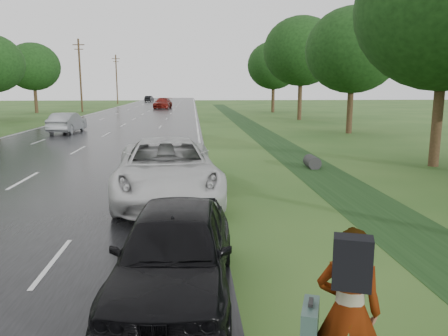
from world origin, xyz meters
TOP-DOWN VIEW (x-y plane):
  - road at (0.00, 45.00)m, footprint 14.00×180.00m
  - edge_stripe_east at (6.75, 45.00)m, footprint 0.12×180.00m
  - edge_stripe_west at (-6.75, 45.00)m, footprint 0.12×180.00m
  - center_line at (0.00, 45.00)m, footprint 0.12×180.00m
  - drainage_ditch at (11.50, 18.71)m, footprint 2.20×120.00m
  - utility_pole_far at (-9.20, 55.00)m, footprint 1.60×0.26m
  - utility_pole_distant at (-9.20, 85.00)m, footprint 1.60×0.26m
  - tree_east_b at (17.00, 10.00)m, footprint 7.60×7.60m
  - tree_east_c at (18.20, 24.00)m, footprint 7.00×7.00m
  - tree_east_d at (17.80, 38.00)m, footprint 8.00×8.00m
  - tree_east_f at (17.50, 52.00)m, footprint 7.20×7.20m
  - tree_west_f at (-14.80, 53.00)m, footprint 7.00×7.00m
  - pedestrian at (8.00, -4.00)m, footprint 0.96×0.98m
  - white_pickup at (5.50, 5.00)m, footprint 3.56×6.87m
  - dark_sedan at (6.00, -1.59)m, footprint 2.21×4.74m
  - silver_sedan at (-3.21, 25.68)m, footprint 1.91×4.70m
  - far_car_red at (1.55, 63.99)m, footprint 3.09×6.12m
  - far_car_dark at (-3.95, 98.59)m, footprint 2.00×4.27m

SIDE VIEW (x-z plane):
  - road at x=0.00m, z-range 0.00..0.04m
  - drainage_ditch at x=11.50m, z-range -0.24..0.32m
  - edge_stripe_east at x=6.75m, z-range 0.04..0.05m
  - edge_stripe_west at x=-6.75m, z-range 0.04..0.05m
  - center_line at x=0.00m, z-range 0.04..0.05m
  - far_car_dark at x=-3.95m, z-range 0.04..1.40m
  - silver_sedan at x=-3.21m, z-range 0.04..1.56m
  - dark_sedan at x=6.00m, z-range 0.04..1.61m
  - far_car_red at x=1.55m, z-range 0.04..1.74m
  - white_pickup at x=5.50m, z-range 0.04..1.89m
  - pedestrian at x=8.00m, z-range 0.03..2.01m
  - utility_pole_far at x=-9.20m, z-range 0.20..10.20m
  - utility_pole_distant at x=-9.20m, z-range 0.20..10.20m
  - tree_east_c at x=18.20m, z-range 1.49..10.78m
  - tree_west_f at x=-14.80m, z-range 1.49..10.78m
  - tree_east_f at x=17.50m, z-range 1.56..11.18m
  - tree_east_b at x=17.00m, z-range 1.63..11.74m
  - tree_east_d at x=17.80m, z-range 1.77..12.53m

